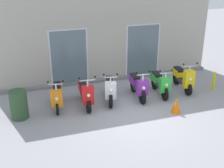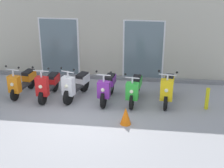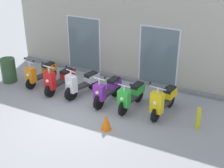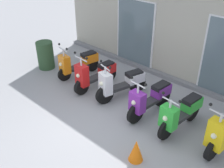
{
  "view_description": "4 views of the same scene",
  "coord_description": "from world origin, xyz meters",
  "px_view_note": "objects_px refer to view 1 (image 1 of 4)",
  "views": [
    {
      "loc": [
        -3.51,
        -7.75,
        4.61
      ],
      "look_at": [
        -0.6,
        0.93,
        0.83
      ],
      "focal_mm": 46.54,
      "sensor_mm": 36.0,
      "label": 1
    },
    {
      "loc": [
        1.96,
        -8.59,
        4.67
      ],
      "look_at": [
        0.76,
        0.76,
        0.82
      ],
      "focal_mm": 53.09,
      "sensor_mm": 36.0,
      "label": 2
    },
    {
      "loc": [
        5.13,
        -7.44,
        5.46
      ],
      "look_at": [
        0.79,
        1.12,
        0.83
      ],
      "focal_mm": 51.95,
      "sensor_mm": 36.0,
      "label": 3
    },
    {
      "loc": [
        3.66,
        -3.56,
        4.28
      ],
      "look_at": [
        -0.37,
        0.82,
        0.75
      ],
      "focal_mm": 42.72,
      "sensor_mm": 36.0,
      "label": 4
    }
  ],
  "objects_px": {
    "scooter_purple": "(138,86)",
    "trash_bin": "(19,105)",
    "scooter_red": "(86,93)",
    "scooter_yellow": "(183,78)",
    "scooter_green": "(160,83)",
    "curb_bollard": "(214,81)",
    "scooter_orange": "(57,95)",
    "traffic_cone": "(176,105)",
    "scooter_white": "(110,89)"
  },
  "relations": [
    {
      "from": "scooter_red",
      "to": "trash_bin",
      "type": "relative_size",
      "value": 1.69
    },
    {
      "from": "scooter_orange",
      "to": "scooter_green",
      "type": "relative_size",
      "value": 0.96
    },
    {
      "from": "traffic_cone",
      "to": "curb_bollard",
      "type": "xyz_separation_m",
      "value": [
        2.43,
        1.3,
        0.09
      ]
    },
    {
      "from": "scooter_orange",
      "to": "curb_bollard",
      "type": "distance_m",
      "value": 6.13
    },
    {
      "from": "scooter_purple",
      "to": "trash_bin",
      "type": "xyz_separation_m",
      "value": [
        -4.23,
        -0.22,
        -0.0
      ]
    },
    {
      "from": "scooter_red",
      "to": "traffic_cone",
      "type": "xyz_separation_m",
      "value": [
        2.73,
        -1.48,
        -0.2
      ]
    },
    {
      "from": "scooter_red",
      "to": "traffic_cone",
      "type": "distance_m",
      "value": 3.12
    },
    {
      "from": "scooter_white",
      "to": "scooter_yellow",
      "type": "distance_m",
      "value": 3.02
    },
    {
      "from": "scooter_green",
      "to": "scooter_yellow",
      "type": "bearing_deg",
      "value": 6.08
    },
    {
      "from": "scooter_purple",
      "to": "trash_bin",
      "type": "distance_m",
      "value": 4.23
    },
    {
      "from": "scooter_red",
      "to": "trash_bin",
      "type": "bearing_deg",
      "value": -174.94
    },
    {
      "from": "curb_bollard",
      "to": "scooter_yellow",
      "type": "bearing_deg",
      "value": 165.33
    },
    {
      "from": "scooter_purple",
      "to": "scooter_yellow",
      "type": "xyz_separation_m",
      "value": [
        1.96,
        0.1,
        0.03
      ]
    },
    {
      "from": "scooter_orange",
      "to": "scooter_green",
      "type": "height_order",
      "value": "scooter_orange"
    },
    {
      "from": "scooter_orange",
      "to": "scooter_red",
      "type": "distance_m",
      "value": 0.97
    },
    {
      "from": "traffic_cone",
      "to": "trash_bin",
      "type": "bearing_deg",
      "value": 165.48
    },
    {
      "from": "traffic_cone",
      "to": "curb_bollard",
      "type": "height_order",
      "value": "curb_bollard"
    },
    {
      "from": "scooter_red",
      "to": "scooter_green",
      "type": "xyz_separation_m",
      "value": [
        2.89,
        0.01,
        0.02
      ]
    },
    {
      "from": "trash_bin",
      "to": "scooter_green",
      "type": "bearing_deg",
      "value": 2.37
    },
    {
      "from": "scooter_red",
      "to": "scooter_white",
      "type": "height_order",
      "value": "scooter_red"
    },
    {
      "from": "scooter_orange",
      "to": "scooter_red",
      "type": "relative_size",
      "value": 0.95
    },
    {
      "from": "scooter_purple",
      "to": "trash_bin",
      "type": "height_order",
      "value": "scooter_purple"
    },
    {
      "from": "scooter_orange",
      "to": "traffic_cone",
      "type": "relative_size",
      "value": 2.91
    },
    {
      "from": "scooter_white",
      "to": "curb_bollard",
      "type": "relative_size",
      "value": 2.33
    },
    {
      "from": "scooter_white",
      "to": "scooter_yellow",
      "type": "xyz_separation_m",
      "value": [
        3.02,
        0.01,
        0.04
      ]
    },
    {
      "from": "scooter_green",
      "to": "traffic_cone",
      "type": "relative_size",
      "value": 3.03
    },
    {
      "from": "scooter_green",
      "to": "curb_bollard",
      "type": "height_order",
      "value": "scooter_green"
    },
    {
      "from": "scooter_red",
      "to": "scooter_green",
      "type": "bearing_deg",
      "value": 0.29
    },
    {
      "from": "scooter_orange",
      "to": "traffic_cone",
      "type": "xyz_separation_m",
      "value": [
        3.69,
        -1.64,
        -0.22
      ]
    },
    {
      "from": "scooter_yellow",
      "to": "curb_bollard",
      "type": "height_order",
      "value": "scooter_yellow"
    },
    {
      "from": "curb_bollard",
      "to": "trash_bin",
      "type": "xyz_separation_m",
      "value": [
        -7.4,
        -0.01,
        0.12
      ]
    },
    {
      "from": "scooter_red",
      "to": "scooter_white",
      "type": "xyz_separation_m",
      "value": [
        0.93,
        0.12,
        0.01
      ]
    },
    {
      "from": "scooter_green",
      "to": "scooter_yellow",
      "type": "distance_m",
      "value": 1.07
    },
    {
      "from": "scooter_yellow",
      "to": "curb_bollard",
      "type": "relative_size",
      "value": 2.29
    },
    {
      "from": "scooter_red",
      "to": "scooter_yellow",
      "type": "relative_size",
      "value": 1.0
    },
    {
      "from": "scooter_green",
      "to": "scooter_yellow",
      "type": "height_order",
      "value": "scooter_yellow"
    },
    {
      "from": "scooter_white",
      "to": "trash_bin",
      "type": "bearing_deg",
      "value": -174.35
    },
    {
      "from": "scooter_orange",
      "to": "scooter_white",
      "type": "relative_size",
      "value": 0.93
    },
    {
      "from": "scooter_green",
      "to": "curb_bollard",
      "type": "distance_m",
      "value": 2.29
    },
    {
      "from": "curb_bollard",
      "to": "scooter_orange",
      "type": "bearing_deg",
      "value": 176.74
    },
    {
      "from": "scooter_white",
      "to": "curb_bollard",
      "type": "bearing_deg",
      "value": -4.11
    },
    {
      "from": "scooter_white",
      "to": "traffic_cone",
      "type": "distance_m",
      "value": 2.42
    },
    {
      "from": "trash_bin",
      "to": "scooter_orange",
      "type": "bearing_deg",
      "value": 15.62
    },
    {
      "from": "scooter_green",
      "to": "scooter_white",
      "type": "bearing_deg",
      "value": 177.06
    },
    {
      "from": "scooter_white",
      "to": "traffic_cone",
      "type": "bearing_deg",
      "value": -41.52
    },
    {
      "from": "scooter_white",
      "to": "scooter_green",
      "type": "xyz_separation_m",
      "value": [
        1.96,
        -0.1,
        0.02
      ]
    },
    {
      "from": "scooter_orange",
      "to": "trash_bin",
      "type": "height_order",
      "value": "scooter_orange"
    },
    {
      "from": "scooter_red",
      "to": "curb_bollard",
      "type": "height_order",
      "value": "scooter_red"
    },
    {
      "from": "scooter_red",
      "to": "trash_bin",
      "type": "xyz_separation_m",
      "value": [
        -2.23,
        -0.2,
        0.01
      ]
    },
    {
      "from": "scooter_red",
      "to": "scooter_orange",
      "type": "bearing_deg",
      "value": 170.56
    }
  ]
}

